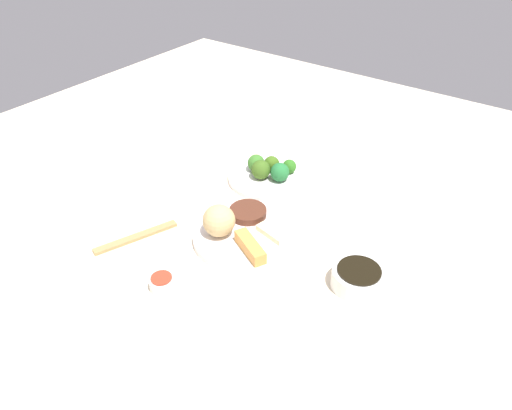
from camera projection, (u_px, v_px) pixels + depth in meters
The scene contains 17 objects.
tabletop at pixel (249, 241), 1.15m from camera, with size 2.20×2.20×0.02m, color beige.
main_plate at pixel (249, 235), 1.14m from camera, with size 0.26×0.26×0.02m, color white.
rice_scoop at pixel (219, 221), 1.11m from camera, with size 0.07×0.07×0.07m, color tan.
spring_roll at pixel (250, 247), 1.07m from camera, with size 0.10×0.03×0.03m, color gold.
crab_rangoon_wonton at pixel (278, 229), 1.14m from camera, with size 0.07×0.08×0.01m, color beige.
stir_fry_heap at pixel (248, 212), 1.19m from camera, with size 0.09×0.09×0.02m, color #50291B.
broccoli_plate at pixel (270, 177), 1.35m from camera, with size 0.23×0.23×0.01m, color white.
broccoli_floret_0 at pixel (261, 170), 1.32m from camera, with size 0.05×0.05×0.05m, color #3B5F1C.
broccoli_floret_1 at pixel (272, 164), 1.35m from camera, with size 0.04×0.04×0.04m, color #3C6119.
broccoli_floret_2 at pixel (280, 172), 1.31m from camera, with size 0.05×0.05×0.05m, color #236D33.
broccoli_floret_3 at pixel (256, 163), 1.35m from camera, with size 0.05×0.05×0.05m, color #397128.
broccoli_floret_4 at pixel (289, 166), 1.35m from camera, with size 0.04×0.04×0.04m, color #2C6A1D.
soy_sauce_bowl at pixel (358, 278), 1.01m from camera, with size 0.11×0.11×0.04m, color white.
soy_sauce_bowl_liquid at pixel (359, 270), 1.00m from camera, with size 0.09×0.09×0.00m, color black.
sauce_ramekin_sweet_and_sour at pixel (162, 283), 1.01m from camera, with size 0.05×0.05×0.03m, color white.
sauce_ramekin_sweet_and_sour_liquid at pixel (161, 278), 1.00m from camera, with size 0.04×0.04×0.00m, color red.
chopsticks_pair at pixel (136, 237), 1.14m from camera, with size 0.20×0.02×0.01m, color #9B834F.
Camera 1 is at (-0.71, -0.54, 0.75)m, focal length 34.58 mm.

